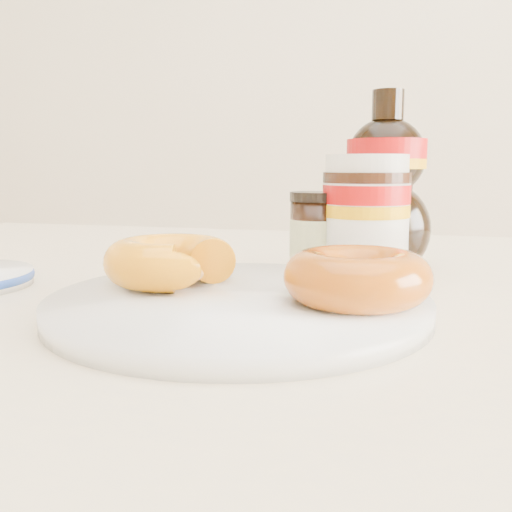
% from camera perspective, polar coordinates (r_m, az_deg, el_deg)
% --- Properties ---
extents(dining_table, '(1.40, 0.90, 0.75)m').
position_cam_1_polar(dining_table, '(0.52, 8.85, -12.60)').
color(dining_table, beige).
rests_on(dining_table, ground).
extents(plate, '(0.28, 0.28, 0.01)m').
position_cam_1_polar(plate, '(0.42, -1.77, -4.75)').
color(plate, white).
rests_on(plate, dining_table).
extents(donut_bitten, '(0.13, 0.13, 0.04)m').
position_cam_1_polar(donut_bitten, '(0.46, -8.55, -0.50)').
color(donut_bitten, orange).
rests_on(donut_bitten, plate).
extents(donut_whole, '(0.11, 0.11, 0.04)m').
position_cam_1_polar(donut_whole, '(0.40, 10.06, -2.08)').
color(donut_whole, '#974309').
rests_on(donut_whole, plate).
extents(nutella_jar, '(0.08, 0.08, 0.12)m').
position_cam_1_polar(nutella_jar, '(0.56, 10.91, 4.39)').
color(nutella_jar, white).
rests_on(nutella_jar, dining_table).
extents(syrup_bottle, '(0.10, 0.09, 0.18)m').
position_cam_1_polar(syrup_bottle, '(0.59, 12.80, 7.13)').
color(syrup_bottle, black).
rests_on(syrup_bottle, dining_table).
extents(dark_jar, '(0.05, 0.05, 0.08)m').
position_cam_1_polar(dark_jar, '(0.57, 5.95, 2.15)').
color(dark_jar, black).
rests_on(dark_jar, dining_table).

